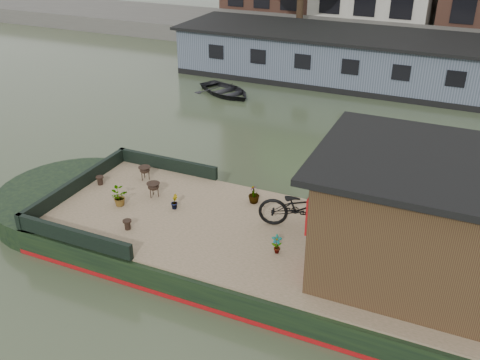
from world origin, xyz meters
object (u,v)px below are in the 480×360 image
at_px(brazier_rear, 145,173).
at_px(bicycle, 302,207).
at_px(cabin, 421,217).
at_px(brazier_front, 154,190).
at_px(potted_plant_a, 277,244).
at_px(dinghy, 226,88).

bearing_deg(brazier_rear, bicycle, -6.85).
bearing_deg(cabin, brazier_rear, 170.19).
xyz_separation_m(brazier_front, brazier_rear, (-0.70, 0.69, -0.01)).
distance_m(potted_plant_a, dinghy, 12.30).
bearing_deg(brazier_rear, brazier_front, -44.51).
xyz_separation_m(cabin, dinghy, (-8.84, 10.10, -1.59)).
distance_m(bicycle, brazier_front, 3.74).
relative_size(bicycle, brazier_rear, 5.39).
bearing_deg(brazier_front, brazier_rear, 135.49).
distance_m(bicycle, potted_plant_a, 1.21).
bearing_deg(brazier_rear, potted_plant_a, -21.59).
xyz_separation_m(bicycle, brazier_front, (-3.73, -0.16, -0.32)).
bearing_deg(dinghy, potted_plant_a, -121.38).
height_order(bicycle, brazier_front, bicycle).
relative_size(potted_plant_a, dinghy, 0.15).
xyz_separation_m(cabin, brazier_rear, (-6.90, 1.19, -1.05)).
distance_m(potted_plant_a, brazier_rear, 4.60).
xyz_separation_m(potted_plant_a, brazier_front, (-3.57, 1.00, -0.02)).
height_order(brazier_front, brazier_rear, brazier_front).
height_order(potted_plant_a, brazier_rear, potted_plant_a).
distance_m(cabin, dinghy, 13.52).
height_order(cabin, bicycle, cabin).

